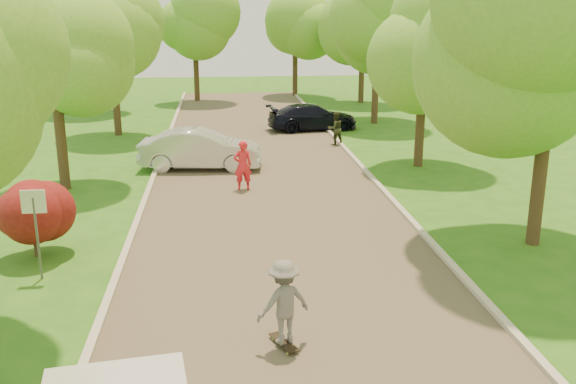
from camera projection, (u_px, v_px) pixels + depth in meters
name	position (u px, v px, depth m)	size (l,w,h in m)	color
ground	(309.00, 352.00, 11.88)	(100.00, 100.00, 0.00)	#266417
road	(273.00, 217.00, 19.52)	(8.00, 60.00, 0.01)	#4C4438
curb_left	(137.00, 220.00, 19.09)	(0.18, 60.00, 0.12)	#B2AD9E
curb_right	(402.00, 211.00, 19.92)	(0.18, 60.00, 0.12)	#B2AD9E
street_sign	(35.00, 216.00, 14.67)	(0.55, 0.06, 2.17)	#59595E
red_shrub	(32.00, 215.00, 16.18)	(1.70, 1.70, 1.95)	#382619
tree_l_midb	(58.00, 56.00, 21.38)	(4.30, 4.20, 6.62)	#382619
tree_l_far	(115.00, 23.00, 30.73)	(4.92, 4.80, 7.79)	#382619
tree_r_mida	(564.00, 33.00, 15.85)	(5.13, 5.00, 7.95)	#382619
tree_r_midb	(430.00, 42.00, 24.59)	(4.51, 4.40, 7.01)	#382619
tree_r_far	(382.00, 14.00, 33.95)	(5.33, 5.20, 8.34)	#382619
tree_bg_a	(94.00, 22.00, 38.17)	(5.12, 5.00, 7.72)	#382619
tree_bg_b	(367.00, 18.00, 41.77)	(5.12, 5.00, 7.95)	#382619
tree_bg_c	(198.00, 26.00, 42.69)	(4.92, 4.80, 7.33)	#382619
tree_bg_d	(298.00, 20.00, 45.25)	(5.12, 5.00, 7.72)	#382619
silver_sedan	(201.00, 149.00, 25.22)	(1.66, 4.76, 1.57)	silver
dark_sedan	(313.00, 117.00, 33.38)	(1.90, 4.66, 1.35)	black
longboard	(284.00, 342.00, 12.05)	(0.53, 0.86, 0.10)	black
skateboarder	(284.00, 302.00, 11.82)	(1.05, 0.61, 1.63)	slate
person_striped	(243.00, 165.00, 22.25)	(0.64, 0.42, 1.76)	red
person_olive	(335.00, 128.00, 29.67)	(0.75, 0.59, 1.55)	#292E1C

